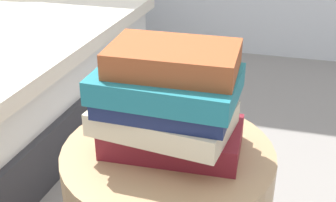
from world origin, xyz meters
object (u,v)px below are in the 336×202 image
Objects in this scene: book_maroon at (173,137)px; book_teal at (167,84)px; book_navy at (168,100)px; book_rust at (174,58)px; book_cream at (163,118)px.

book_maroon is 0.14m from book_teal.
book_teal is at bearing -91.69° from book_navy.
book_rust reaches higher than book_navy.
book_cream is 1.05× the size of book_navy.
book_maroon is 1.03× the size of book_teal.
book_navy is 0.04m from book_teal.
book_rust is (0.00, -0.01, 0.19)m from book_maroon.
book_cream is at bearing 167.48° from book_teal.
book_rust reaches higher than book_maroon.
book_teal reaches higher than book_navy.
book_rust reaches higher than book_cream.
book_teal is at bearing -127.71° from book_rust.
book_navy is (0.01, 0.01, 0.04)m from book_cream.
book_teal is at bearing -108.61° from book_maroon.
book_navy is at bearing 39.05° from book_cream.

